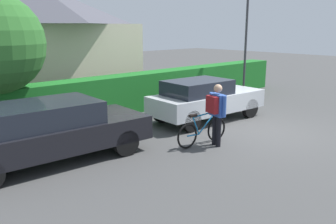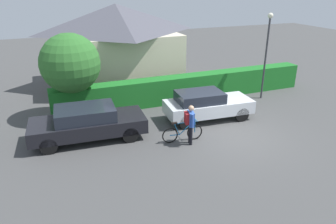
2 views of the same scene
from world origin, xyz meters
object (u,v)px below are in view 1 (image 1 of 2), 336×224
person_rider (216,109)px  street_lamp (246,30)px  bicycle (202,131)px  parked_car_far (205,99)px  parked_car_near (48,130)px

person_rider → street_lamp: bearing=29.4°
bicycle → person_rider: size_ratio=1.04×
person_rider → bicycle: bearing=118.9°
parked_car_far → street_lamp: street_lamp is taller
street_lamp → parked_car_far: bearing=-161.0°
parked_car_near → parked_car_far: parked_car_near is taller
parked_car_near → bicycle: size_ratio=2.74×
street_lamp → person_rider: bearing=-150.6°
parked_car_near → person_rider: size_ratio=2.86×
parked_car_near → street_lamp: size_ratio=1.03×
bicycle → street_lamp: street_lamp is taller
parked_car_far → bicycle: parked_car_far is taller
person_rider → parked_car_near: bearing=152.3°
bicycle → street_lamp: size_ratio=0.37×
parked_car_near → street_lamp: (9.70, 1.47, 2.18)m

